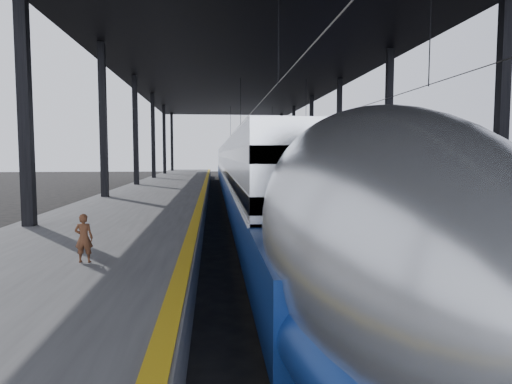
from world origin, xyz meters
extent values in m
plane|color=black|center=(0.00, 0.00, 0.00)|extent=(160.00, 160.00, 0.00)
cube|color=#4C4C4F|center=(-3.50, 20.00, 0.50)|extent=(6.00, 80.00, 1.00)
cube|color=gold|center=(-0.70, 20.00, 1.00)|extent=(0.30, 80.00, 0.01)
cube|color=slate|center=(1.28, 20.00, 0.08)|extent=(0.08, 80.00, 0.16)
cube|color=slate|center=(2.72, 20.00, 0.08)|extent=(0.08, 80.00, 0.16)
cube|color=slate|center=(6.28, 20.00, 0.08)|extent=(0.08, 80.00, 0.16)
cube|color=slate|center=(7.72, 20.00, 0.08)|extent=(0.08, 80.00, 0.16)
cube|color=black|center=(-5.80, 5.00, 4.50)|extent=(0.35, 0.35, 9.00)
cube|color=black|center=(9.60, 5.00, 4.50)|extent=(0.35, 0.35, 9.00)
cube|color=black|center=(-5.80, 15.00, 4.50)|extent=(0.35, 0.35, 9.00)
cube|color=black|center=(9.60, 15.00, 4.50)|extent=(0.35, 0.35, 9.00)
cube|color=black|center=(-5.80, 25.00, 4.50)|extent=(0.35, 0.35, 9.00)
cube|color=black|center=(9.60, 25.00, 4.50)|extent=(0.35, 0.35, 9.00)
cube|color=black|center=(-5.80, 35.00, 4.50)|extent=(0.35, 0.35, 9.00)
cube|color=black|center=(9.60, 35.00, 4.50)|extent=(0.35, 0.35, 9.00)
cube|color=black|center=(-5.80, 45.00, 4.50)|extent=(0.35, 0.35, 9.00)
cube|color=black|center=(9.60, 45.00, 4.50)|extent=(0.35, 0.35, 9.00)
cube|color=black|center=(-5.80, 55.00, 4.50)|extent=(0.35, 0.35, 9.00)
cube|color=black|center=(9.60, 55.00, 4.50)|extent=(0.35, 0.35, 9.00)
cube|color=black|center=(1.90, 20.00, 9.25)|extent=(18.00, 75.00, 0.45)
cylinder|color=slate|center=(2.00, 20.00, 5.50)|extent=(0.03, 74.00, 0.03)
cylinder|color=slate|center=(7.00, 20.00, 5.50)|extent=(0.03, 74.00, 0.03)
cube|color=silver|center=(2.00, 28.17, 2.14)|extent=(2.69, 57.00, 3.71)
cube|color=navy|center=(2.00, 26.67, 0.97)|extent=(2.77, 62.00, 1.44)
cube|color=silver|center=(2.00, 28.17, 1.72)|extent=(2.79, 57.00, 0.09)
cube|color=black|center=(2.00, 28.17, 3.20)|extent=(2.73, 57.00, 0.39)
cube|color=black|center=(2.00, 28.17, 2.14)|extent=(2.73, 57.00, 0.39)
ellipsoid|color=silver|center=(2.00, -3.33, 2.00)|extent=(2.69, 8.40, 3.71)
ellipsoid|color=navy|center=(2.00, -3.33, 0.93)|extent=(2.77, 8.40, 1.58)
ellipsoid|color=black|center=(2.00, -5.93, 2.74)|extent=(1.39, 2.20, 0.84)
cube|color=black|center=(2.00, -3.33, 0.20)|extent=(2.04, 2.60, 0.40)
cube|color=black|center=(2.00, 18.67, 0.20)|extent=(2.04, 2.60, 0.40)
cube|color=navy|center=(7.00, 17.13, 2.00)|extent=(2.80, 18.00, 3.80)
cube|color=#96999E|center=(7.00, 8.73, 2.00)|extent=(2.85, 1.20, 3.85)
cube|color=black|center=(7.00, 8.11, 2.85)|extent=(1.70, 0.06, 0.85)
cube|color=maroon|center=(7.00, 8.11, 1.55)|extent=(1.20, 0.06, 0.55)
cube|color=#96999E|center=(7.00, 36.13, 2.00)|extent=(2.80, 18.00, 3.80)
cube|color=#96999E|center=(7.00, 55.13, 2.00)|extent=(2.80, 18.00, 3.80)
cube|color=black|center=(7.00, 11.13, 0.18)|extent=(2.20, 2.40, 0.36)
cube|color=black|center=(7.00, 33.13, 0.18)|extent=(2.20, 2.40, 0.36)
imported|color=#552F1C|center=(-2.74, -0.16, 1.50)|extent=(0.37, 0.25, 1.01)
camera|label=1|loc=(-0.09, -9.65, 3.20)|focal=32.00mm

